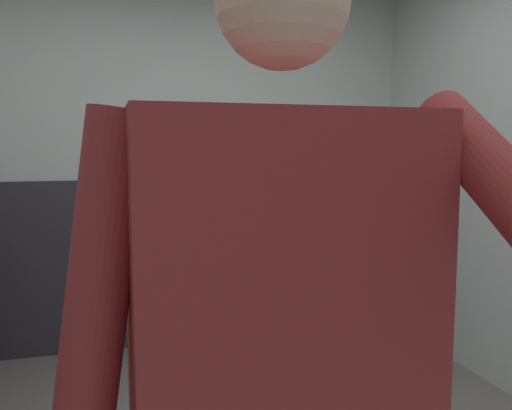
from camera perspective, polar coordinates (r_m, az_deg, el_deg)
name	(u,v)px	position (r m, az deg, el deg)	size (l,w,h in m)	color
wall_back	(179,158)	(3.83, -8.35, 5.09)	(3.94, 0.12, 2.67)	silver
wainscot_band_back	(182,261)	(3.84, -8.01, -6.07)	(3.34, 0.03, 1.19)	#2D2833
urinal_left	(167,241)	(3.65, -9.66, -3.82)	(0.40, 0.34, 1.24)	white
urinal_middle	(271,235)	(3.81, 1.65, -3.32)	(0.40, 0.34, 1.24)	white
privacy_divider_panel	(222,215)	(3.61, -3.66, -1.06)	(0.04, 0.40, 0.90)	#4C4C51
person	(282,392)	(0.89, 2.85, -19.55)	(0.69, 0.60, 1.73)	#2D3342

